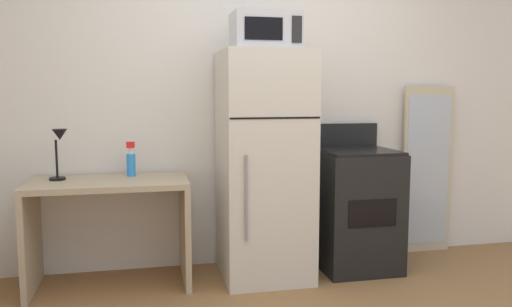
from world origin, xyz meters
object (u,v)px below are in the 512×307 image
(spray_bottle, at_px, (131,162))
(desk, at_px, (109,213))
(leaning_mirror, at_px, (427,170))
(desk_lamp, at_px, (59,146))
(microwave, at_px, (265,32))
(oven_range, at_px, (355,208))
(refrigerator, at_px, (264,166))

(spray_bottle, bearing_deg, desk, -136.52)
(desk, bearing_deg, spray_bottle, 43.48)
(desk, height_order, leaning_mirror, leaning_mirror)
(desk_lamp, xyz_separation_m, spray_bottle, (0.47, 0.08, -0.14))
(desk, xyz_separation_m, desk_lamp, (-0.32, 0.06, 0.47))
(desk, relative_size, microwave, 2.35)
(desk, height_order, oven_range, oven_range)
(oven_range, bearing_deg, refrigerator, -177.72)
(microwave, relative_size, oven_range, 0.42)
(refrigerator, distance_m, leaning_mirror, 1.51)
(desk_lamp, distance_m, refrigerator, 1.43)
(spray_bottle, bearing_deg, oven_range, -5.19)
(refrigerator, relative_size, microwave, 3.57)
(desk, height_order, microwave, microwave)
(desk, relative_size, refrigerator, 0.66)
(spray_bottle, relative_size, leaning_mirror, 0.18)
(leaning_mirror, bearing_deg, refrigerator, -169.12)
(spray_bottle, height_order, refrigerator, refrigerator)
(desk_lamp, bearing_deg, oven_range, -1.86)
(refrigerator, bearing_deg, leaning_mirror, 10.88)
(refrigerator, relative_size, leaning_mirror, 1.17)
(spray_bottle, relative_size, microwave, 0.54)
(microwave, bearing_deg, leaning_mirror, 11.67)
(oven_range, bearing_deg, desk, 179.76)
(refrigerator, height_order, oven_range, refrigerator)
(spray_bottle, xyz_separation_m, oven_range, (1.67, -0.15, -0.38))
(leaning_mirror, bearing_deg, desk_lamp, -176.33)
(desk, xyz_separation_m, oven_range, (1.83, -0.01, -0.05))
(oven_range, height_order, leaning_mirror, leaning_mirror)
(leaning_mirror, bearing_deg, spray_bottle, -177.56)
(refrigerator, relative_size, oven_range, 1.49)
(refrigerator, bearing_deg, spray_bottle, 169.13)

